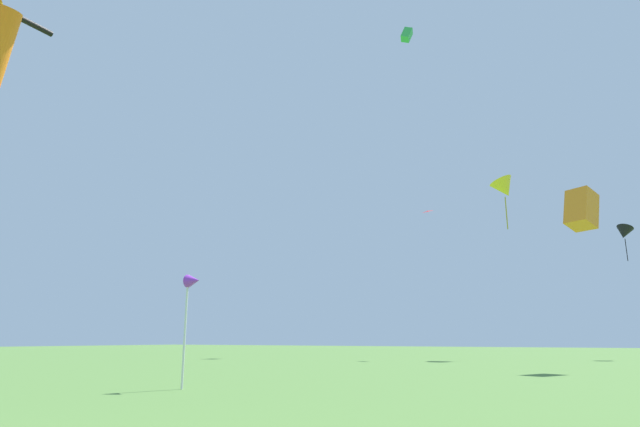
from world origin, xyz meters
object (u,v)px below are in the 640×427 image
distant_kite_orange_mid_right (581,209)px  distant_kite_black_low_right (624,233)px  distant_kite_green_mid_left (407,35)px  distant_kite_red_high_right (428,211)px  marker_flag (192,289)px  distant_kite_yellow_low_left (504,188)px

distant_kite_orange_mid_right → distant_kite_black_low_right: distant_kite_black_low_right is taller
distant_kite_green_mid_left → distant_kite_red_high_right: (3.57, -7.77, -14.49)m
marker_flag → distant_kite_black_low_right: bearing=72.3°
distant_kite_yellow_low_left → marker_flag: bearing=-96.2°
distant_kite_yellow_low_left → marker_flag: 19.53m
distant_kite_black_low_right → distant_kite_red_high_right: size_ratio=3.34×
distant_kite_green_mid_left → distant_kite_black_low_right: distant_kite_green_mid_left is taller
distant_kite_yellow_low_left → distant_kite_black_low_right: bearing=29.3°
distant_kite_yellow_low_left → distant_kite_orange_mid_right: bearing=-65.8°
distant_kite_black_low_right → marker_flag: bearing=-107.7°
marker_flag → distant_kite_red_high_right: bearing=93.7°
distant_kite_yellow_low_left → marker_flag: size_ratio=1.30×
distant_kite_green_mid_left → marker_flag: bearing=-79.0°
distant_kite_black_low_right → distant_kite_red_high_right: distant_kite_red_high_right is taller
marker_flag → distant_kite_green_mid_left: bearing=101.0°
distant_kite_green_mid_left → distant_kite_yellow_low_left: distant_kite_green_mid_left is taller
distant_kite_orange_mid_right → distant_kite_yellow_low_left: (-3.78, 8.41, 3.28)m
distant_kite_orange_mid_right → distant_kite_red_high_right: 9.39m
distant_kite_orange_mid_right → marker_flag: bearing=-120.0°
distant_kite_orange_mid_right → marker_flag: (-5.79, -10.02, -2.87)m
distant_kite_green_mid_left → distant_kite_yellow_low_left: size_ratio=0.44×
distant_kite_red_high_right → marker_flag: bearing=-86.3°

